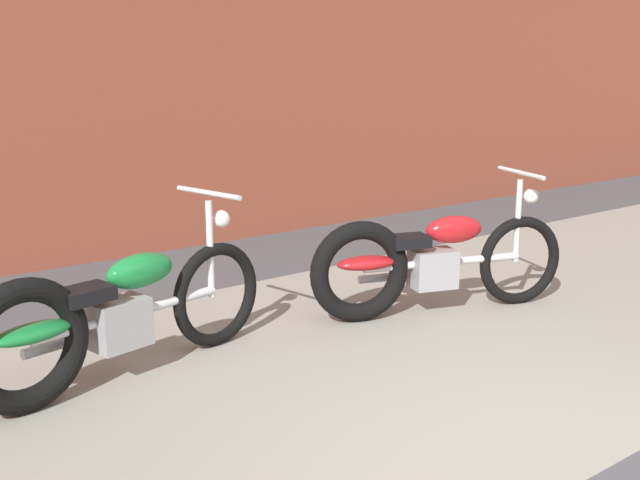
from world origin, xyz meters
name	(u,v)px	position (x,y,z in m)	size (l,w,h in m)	color
sidewalk_slab	(326,363)	(0.00, 1.75, 0.00)	(36.00, 3.50, 0.01)	gray
motorcycle_green	(107,317)	(-1.16, 2.27, 0.40)	(1.99, 0.67, 1.03)	black
motorcycle_red	(423,262)	(1.12, 2.06, 0.40)	(1.93, 0.87, 1.03)	black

